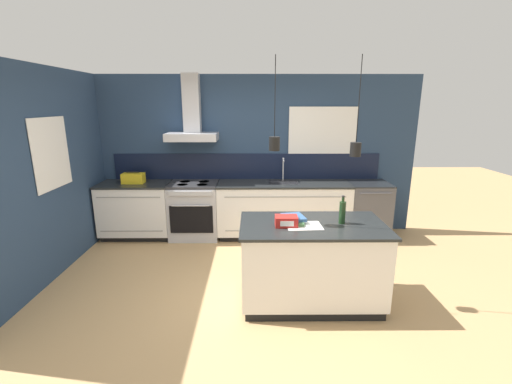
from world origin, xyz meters
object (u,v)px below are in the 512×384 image
object	(u,v)px
dishwasher	(367,210)
bottle_on_island	(342,212)
red_supply_box	(286,221)
yellow_toolbox	(133,178)
book_stack	(293,219)
oven_range	(195,210)

from	to	relation	value
dishwasher	bottle_on_island	size ratio (longest dim) A/B	2.98
red_supply_box	yellow_toolbox	bearing A→B (deg)	138.62
dishwasher	yellow_toolbox	world-z (taller)	yellow_toolbox
bottle_on_island	yellow_toolbox	size ratio (longest dim) A/B	0.90
book_stack	red_supply_box	xyz separation A→B (m)	(-0.08, -0.12, 0.02)
oven_range	bottle_on_island	distance (m)	2.76
bottle_on_island	yellow_toolbox	distance (m)	3.45
red_supply_box	book_stack	bearing A→B (deg)	57.12
dishwasher	book_stack	size ratio (longest dim) A/B	2.61
bottle_on_island	red_supply_box	world-z (taller)	bottle_on_island
red_supply_box	yellow_toolbox	size ratio (longest dim) A/B	0.68
bottle_on_island	yellow_toolbox	bearing A→B (deg)	146.19
yellow_toolbox	bottle_on_island	bearing A→B (deg)	-33.81
red_supply_box	oven_range	bearing A→B (deg)	123.31
yellow_toolbox	red_supply_box	bearing A→B (deg)	-41.38
book_stack	yellow_toolbox	xyz separation A→B (m)	(-2.35, 1.87, 0.05)
oven_range	red_supply_box	bearing A→B (deg)	-56.69
bottle_on_island	red_supply_box	xyz separation A→B (m)	(-0.60, -0.08, -0.07)
red_supply_box	yellow_toolbox	xyz separation A→B (m)	(-2.27, 2.00, 0.03)
dishwasher	book_stack	world-z (taller)	book_stack
oven_range	bottle_on_island	size ratio (longest dim) A/B	2.98
bottle_on_island	book_stack	distance (m)	0.53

